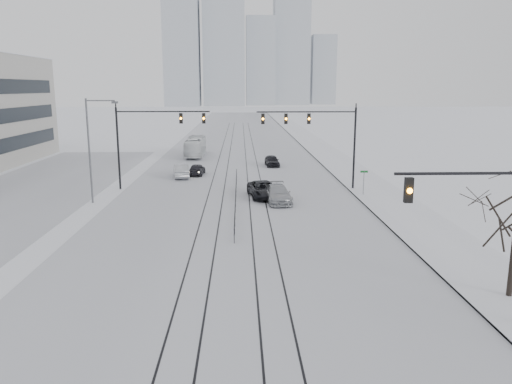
{
  "coord_description": "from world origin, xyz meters",
  "views": [
    {
      "loc": [
        0.44,
        -12.87,
        9.88
      ],
      "look_at": [
        1.43,
        18.92,
        3.2
      ],
      "focal_mm": 35.0,
      "sensor_mm": 36.0,
      "label": 1
    }
  ],
  "objects_px": {
    "sedan_sb_outer": "(181,171)",
    "box_truck": "(195,147)",
    "sedan_nb_front": "(263,190)",
    "sedan_sb_inner": "(197,169)",
    "sedan_nb_far": "(272,161)",
    "traffic_mast_near": "(500,224)",
    "sedan_nb_right": "(278,194)"
  },
  "relations": [
    {
      "from": "traffic_mast_near",
      "to": "sedan_sb_outer",
      "type": "bearing_deg",
      "value": 115.09
    },
    {
      "from": "sedan_nb_front",
      "to": "box_truck",
      "type": "xyz_separation_m",
      "value": [
        -8.61,
        28.07,
        0.67
      ]
    },
    {
      "from": "sedan_nb_right",
      "to": "sedan_nb_far",
      "type": "xyz_separation_m",
      "value": [
        0.78,
        20.54,
        -0.05
      ]
    },
    {
      "from": "sedan_nb_right",
      "to": "sedan_sb_inner",
      "type": "bearing_deg",
      "value": 116.0
    },
    {
      "from": "sedan_nb_far",
      "to": "sedan_sb_outer",
      "type": "bearing_deg",
      "value": -147.83
    },
    {
      "from": "box_truck",
      "to": "sedan_nb_right",
      "type": "bearing_deg",
      "value": 108.33
    },
    {
      "from": "sedan_sb_inner",
      "to": "box_truck",
      "type": "height_order",
      "value": "box_truck"
    },
    {
      "from": "traffic_mast_near",
      "to": "sedan_sb_outer",
      "type": "xyz_separation_m",
      "value": [
        -17.0,
        36.31,
        -3.81
      ]
    },
    {
      "from": "sedan_nb_front",
      "to": "sedan_nb_far",
      "type": "height_order",
      "value": "sedan_nb_front"
    },
    {
      "from": "sedan_sb_outer",
      "to": "sedan_nb_far",
      "type": "height_order",
      "value": "sedan_sb_outer"
    },
    {
      "from": "sedan_sb_inner",
      "to": "sedan_nb_far",
      "type": "bearing_deg",
      "value": -139.86
    },
    {
      "from": "sedan_nb_far",
      "to": "box_truck",
      "type": "distance_m",
      "value": 14.29
    },
    {
      "from": "box_truck",
      "to": "sedan_sb_outer",
      "type": "bearing_deg",
      "value": 89.99
    },
    {
      "from": "sedan_nb_right",
      "to": "box_truck",
      "type": "relative_size",
      "value": 0.51
    },
    {
      "from": "sedan_nb_front",
      "to": "sedan_nb_right",
      "type": "bearing_deg",
      "value": -67.47
    },
    {
      "from": "sedan_sb_outer",
      "to": "sedan_nb_front",
      "type": "relative_size",
      "value": 0.87
    },
    {
      "from": "traffic_mast_near",
      "to": "sedan_sb_inner",
      "type": "distance_m",
      "value": 41.04
    },
    {
      "from": "sedan_sb_inner",
      "to": "sedan_nb_far",
      "type": "xyz_separation_m",
      "value": [
        9.04,
        6.38,
        0.03
      ]
    },
    {
      "from": "sedan_nb_right",
      "to": "box_truck",
      "type": "bearing_deg",
      "value": 103.78
    },
    {
      "from": "sedan_sb_inner",
      "to": "sedan_sb_outer",
      "type": "xyz_separation_m",
      "value": [
        -1.64,
        -1.55,
        0.09
      ]
    },
    {
      "from": "box_truck",
      "to": "sedan_sb_inner",
      "type": "bearing_deg",
      "value": 95.83
    },
    {
      "from": "sedan_nb_front",
      "to": "box_truck",
      "type": "bearing_deg",
      "value": 99.25
    },
    {
      "from": "sedan_sb_inner",
      "to": "sedan_sb_outer",
      "type": "bearing_deg",
      "value": 48.35
    },
    {
      "from": "sedan_nb_front",
      "to": "sedan_nb_right",
      "type": "distance_m",
      "value": 2.37
    },
    {
      "from": "sedan_sb_inner",
      "to": "box_truck",
      "type": "distance_m",
      "value": 16.05
    },
    {
      "from": "traffic_mast_near",
      "to": "sedan_sb_inner",
      "type": "height_order",
      "value": "traffic_mast_near"
    },
    {
      "from": "traffic_mast_near",
      "to": "sedan_nb_right",
      "type": "relative_size",
      "value": 1.38
    },
    {
      "from": "sedan_sb_inner",
      "to": "traffic_mast_near",
      "type": "bearing_deg",
      "value": 117.0
    },
    {
      "from": "sedan_nb_far",
      "to": "box_truck",
      "type": "xyz_separation_m",
      "value": [
        -10.58,
        9.58,
        0.71
      ]
    },
    {
      "from": "sedan_nb_right",
      "to": "sedan_nb_far",
      "type": "distance_m",
      "value": 20.55
    },
    {
      "from": "sedan_sb_outer",
      "to": "box_truck",
      "type": "bearing_deg",
      "value": -100.0
    },
    {
      "from": "sedan_nb_front",
      "to": "sedan_nb_far",
      "type": "xyz_separation_m",
      "value": [
        1.98,
        18.49,
        -0.04
      ]
    }
  ]
}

